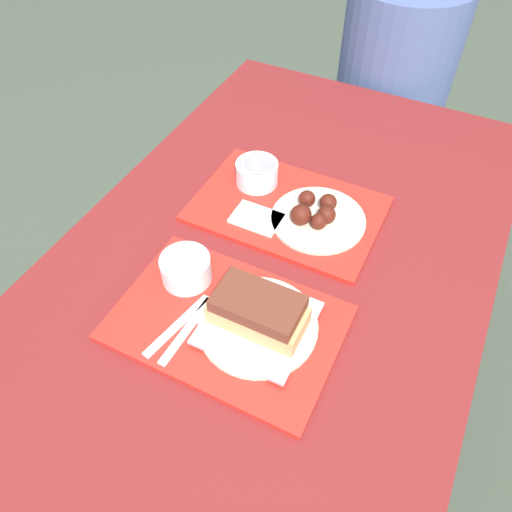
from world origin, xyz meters
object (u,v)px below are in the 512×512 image
(tray_near, at_px, (227,323))
(wings_plate_far, at_px, (316,215))
(bowl_coleslaw_near, at_px, (186,268))
(person_seated_across, at_px, (400,53))
(brisket_sandwich_plate, at_px, (258,316))
(bowl_coleslaw_far, at_px, (257,172))
(tray_far, at_px, (287,209))

(tray_near, distance_m, wings_plate_far, 0.34)
(bowl_coleslaw_near, distance_m, person_seated_across, 1.13)
(tray_near, relative_size, person_seated_across, 0.61)
(bowl_coleslaw_near, relative_size, brisket_sandwich_plate, 0.45)
(bowl_coleslaw_near, xyz_separation_m, bowl_coleslaw_far, (-0.01, 0.34, 0.00))
(tray_far, relative_size, brisket_sandwich_plate, 1.88)
(bowl_coleslaw_near, relative_size, person_seated_across, 0.15)
(bowl_coleslaw_near, bearing_deg, wings_plate_far, 57.67)
(tray_far, xyz_separation_m, person_seated_across, (0.04, 0.83, 0.02))
(bowl_coleslaw_far, relative_size, wings_plate_far, 0.47)
(tray_far, height_order, bowl_coleslaw_far, bowl_coleslaw_far)
(brisket_sandwich_plate, bearing_deg, wings_plate_far, 91.64)
(wings_plate_far, height_order, person_seated_across, person_seated_across)
(tray_near, height_order, person_seated_across, person_seated_across)
(bowl_coleslaw_far, bearing_deg, tray_far, -24.81)
(wings_plate_far, bearing_deg, tray_near, -98.47)
(tray_far, height_order, person_seated_across, person_seated_across)
(tray_far, distance_m, brisket_sandwich_plate, 0.34)
(bowl_coleslaw_near, relative_size, bowl_coleslaw_far, 1.00)
(tray_far, distance_m, bowl_coleslaw_far, 0.12)
(tray_far, xyz_separation_m, bowl_coleslaw_near, (-0.10, -0.29, 0.04))
(bowl_coleslaw_far, distance_m, person_seated_across, 0.80)
(bowl_coleslaw_near, distance_m, brisket_sandwich_plate, 0.19)
(brisket_sandwich_plate, distance_m, wings_plate_far, 0.32)
(brisket_sandwich_plate, height_order, bowl_coleslaw_far, brisket_sandwich_plate)
(tray_near, distance_m, tray_far, 0.35)
(brisket_sandwich_plate, bearing_deg, person_seated_across, 92.49)
(tray_near, bearing_deg, brisket_sandwich_plate, 15.33)
(tray_near, relative_size, brisket_sandwich_plate, 1.88)
(tray_far, distance_m, person_seated_across, 0.83)
(tray_near, relative_size, tray_far, 1.00)
(person_seated_across, bearing_deg, brisket_sandwich_plate, -87.51)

